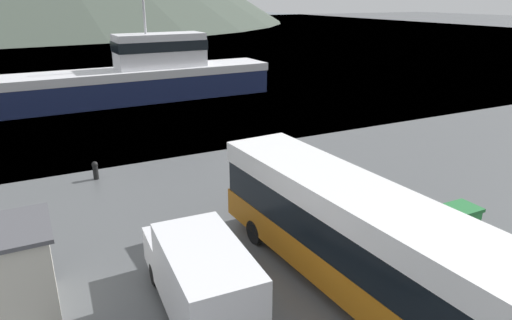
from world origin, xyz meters
The scene contains 7 objects.
water_surface centered at (0.00, 141.63, 0.00)m, with size 240.00×240.00×0.00m, color slate.
tour_bus centered at (0.32, 6.80, 1.90)m, with size 3.24×12.86×3.39m.
delivery_van centered at (-4.24, 8.23, 1.29)m, with size 2.24×5.69×2.44m.
fishing_boat centered at (1.20, 37.48, 2.10)m, with size 23.93×5.06×10.40m.
storage_bin centered at (5.75, 8.04, 0.65)m, with size 1.51×1.06×1.28m.
dock_kiosk centered at (-9.11, 10.69, 1.37)m, with size 2.87×2.51×2.72m.
mooring_bollard centered at (-5.29, 20.27, 0.50)m, with size 0.30×0.30×0.92m.
Camera 1 is at (-7.72, -2.03, 8.57)m, focal length 32.00 mm.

